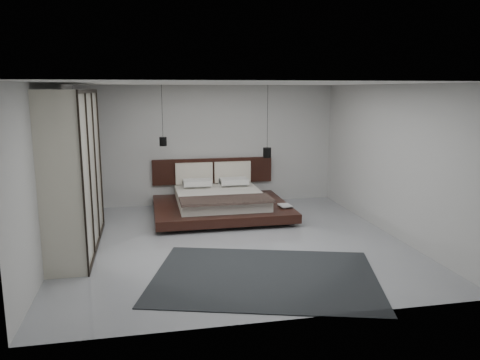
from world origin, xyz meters
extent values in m
plane|color=gray|center=(0.00, 0.00, 0.00)|extent=(6.00, 6.00, 0.00)
plane|color=white|center=(0.00, 0.00, 2.80)|extent=(6.00, 6.00, 0.00)
plane|color=#B2B2B0|center=(0.00, 3.00, 1.40)|extent=(6.00, 0.00, 6.00)
plane|color=#B2B2B0|center=(0.00, -3.00, 1.40)|extent=(6.00, 0.00, 6.00)
plane|color=#B2B2B0|center=(-3.00, 0.00, 1.40)|extent=(0.00, 6.00, 6.00)
plane|color=#B2B2B0|center=(3.00, 0.00, 1.40)|extent=(0.00, 6.00, 6.00)
cube|color=black|center=(-2.95, 2.45, 1.30)|extent=(0.05, 0.90, 2.60)
cube|color=black|center=(0.07, 1.75, 0.04)|extent=(2.25, 1.84, 0.08)
cube|color=black|center=(0.07, 1.75, 0.17)|extent=(2.86, 2.35, 0.18)
cube|color=silver|center=(0.07, 1.88, 0.38)|extent=(1.84, 2.04, 0.22)
cube|color=black|center=(0.07, 1.09, 0.52)|extent=(1.86, 0.72, 0.05)
cube|color=white|center=(-0.36, 2.67, 0.55)|extent=(0.63, 0.41, 0.12)
cube|color=white|center=(0.49, 2.67, 0.55)|extent=(0.63, 0.41, 0.12)
cube|color=white|center=(-0.36, 2.53, 0.61)|extent=(0.63, 0.41, 0.12)
cube|color=white|center=(0.49, 2.53, 0.61)|extent=(0.63, 0.41, 0.12)
cube|color=black|center=(0.07, 2.96, 0.79)|extent=(2.86, 0.08, 0.60)
cube|color=silver|center=(-0.39, 2.87, 0.76)|extent=(0.87, 0.10, 0.50)
cube|color=silver|center=(0.52, 2.87, 0.76)|extent=(0.87, 0.10, 0.50)
imported|color=#99724C|center=(1.24, 1.24, 0.28)|extent=(0.27, 0.33, 0.03)
imported|color=#99724C|center=(1.22, 1.21, 0.31)|extent=(0.26, 0.34, 0.02)
cylinder|color=black|center=(-1.11, 2.36, 2.24)|extent=(0.01, 0.01, 1.12)
cylinder|color=black|center=(-1.11, 2.36, 1.58)|extent=(0.16, 0.16, 0.19)
cylinder|color=#FFE0B2|center=(-1.11, 2.36, 1.50)|extent=(0.12, 0.12, 0.01)
cylinder|color=black|center=(1.24, 2.36, 2.09)|extent=(0.01, 0.01, 1.41)
cylinder|color=black|center=(1.24, 2.36, 1.28)|extent=(0.19, 0.19, 0.23)
cylinder|color=#FFE0B2|center=(1.24, 2.36, 1.18)|extent=(0.14, 0.14, 0.01)
cube|color=beige|center=(-2.70, 0.20, 1.35)|extent=(0.62, 2.70, 2.70)
cube|color=black|center=(-2.38, 0.20, 2.67)|extent=(0.03, 2.70, 0.06)
cube|color=black|center=(-2.38, 0.20, 0.03)|extent=(0.03, 2.70, 0.06)
cube|color=black|center=(-2.38, -1.15, 1.35)|extent=(0.03, 0.05, 2.70)
cube|color=black|center=(-2.38, -0.25, 1.35)|extent=(0.03, 0.05, 2.70)
cube|color=black|center=(-2.38, 0.65, 1.35)|extent=(0.03, 0.05, 2.70)
cube|color=black|center=(-2.38, 1.55, 1.35)|extent=(0.03, 0.05, 2.70)
cube|color=black|center=(0.15, -1.70, 0.01)|extent=(3.77, 3.14, 0.01)
camera|label=1|loc=(-1.48, -7.94, 2.71)|focal=35.00mm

